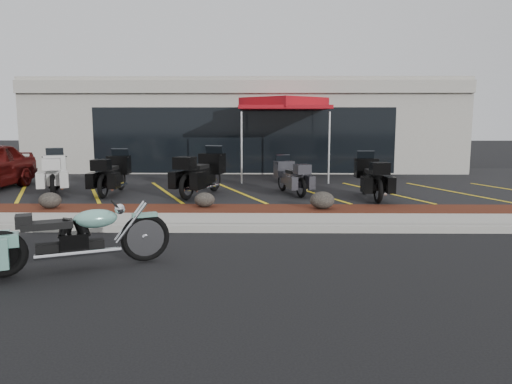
{
  "coord_description": "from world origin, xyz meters",
  "views": [
    {
      "loc": [
        0.73,
        -9.37,
        2.37
      ],
      "look_at": [
        0.6,
        1.2,
        0.8
      ],
      "focal_mm": 35.0,
      "sensor_mm": 36.0,
      "label": 1
    }
  ],
  "objects_px": {
    "touring_white": "(56,169)",
    "traffic_cone": "(214,177)",
    "popup_canopy": "(284,105)",
    "hero_cruiser": "(145,231)"
  },
  "relations": [
    {
      "from": "touring_white",
      "to": "hero_cruiser",
      "type": "bearing_deg",
      "value": -167.85
    },
    {
      "from": "traffic_cone",
      "to": "popup_canopy",
      "type": "bearing_deg",
      "value": 31.74
    },
    {
      "from": "touring_white",
      "to": "traffic_cone",
      "type": "bearing_deg",
      "value": -90.83
    },
    {
      "from": "hero_cruiser",
      "to": "traffic_cone",
      "type": "height_order",
      "value": "hero_cruiser"
    },
    {
      "from": "popup_canopy",
      "to": "traffic_cone",
      "type": "bearing_deg",
      "value": -137.78
    },
    {
      "from": "hero_cruiser",
      "to": "popup_canopy",
      "type": "height_order",
      "value": "popup_canopy"
    },
    {
      "from": "touring_white",
      "to": "popup_canopy",
      "type": "bearing_deg",
      "value": -86.05
    },
    {
      "from": "hero_cruiser",
      "to": "traffic_cone",
      "type": "bearing_deg",
      "value": 64.29
    },
    {
      "from": "traffic_cone",
      "to": "popup_canopy",
      "type": "height_order",
      "value": "popup_canopy"
    },
    {
      "from": "hero_cruiser",
      "to": "touring_white",
      "type": "relative_size",
      "value": 1.33
    }
  ]
}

